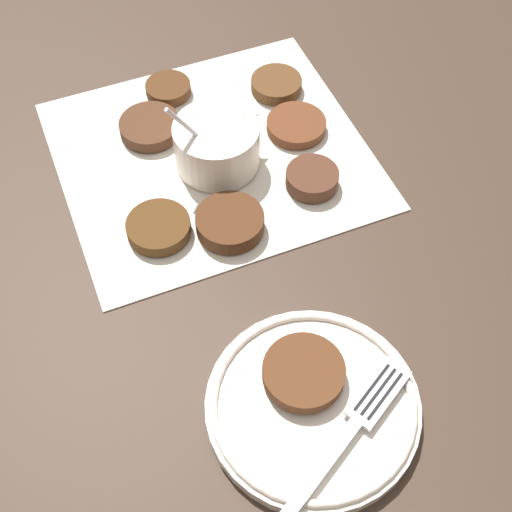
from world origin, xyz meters
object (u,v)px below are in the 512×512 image
at_px(serving_plate, 313,405).
at_px(fork, 355,423).
at_px(sauce_bowl, 217,146).
at_px(fritter_on_plate, 304,372).

bearing_deg(serving_plate, fork, -63.73).
xyz_separation_m(sauce_bowl, serving_plate, (-0.08, -0.32, -0.02)).
relative_size(sauce_bowl, serving_plate, 0.58).
xyz_separation_m(sauce_bowl, fritter_on_plate, (-0.08, -0.29, -0.00)).
distance_m(fritter_on_plate, fork, 0.07).
bearing_deg(fritter_on_plate, sauce_bowl, 74.94).
distance_m(serving_plate, fritter_on_plate, 0.03).
height_order(sauce_bowl, fritter_on_plate, sauce_bowl).
height_order(sauce_bowl, serving_plate, sauce_bowl).
height_order(sauce_bowl, fork, sauce_bowl).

